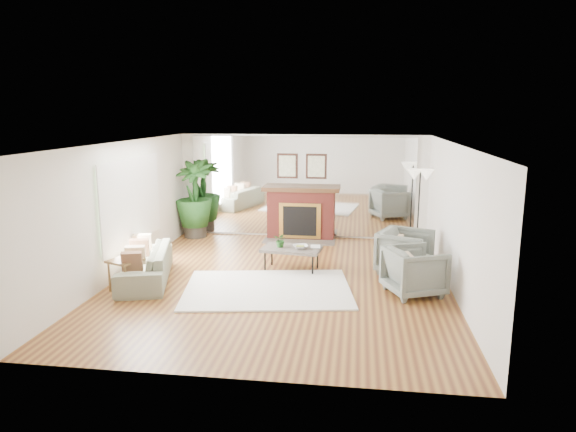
# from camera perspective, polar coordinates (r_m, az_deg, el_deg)

# --- Properties ---
(ground) EXTENTS (7.00, 7.00, 0.00)m
(ground) POSITION_cam_1_polar(r_m,az_deg,el_deg) (9.41, -0.85, -7.30)
(ground) COLOR #5F2F18
(ground) RESTS_ON ground
(wall_left) EXTENTS (0.02, 7.00, 2.50)m
(wall_left) POSITION_cam_1_polar(r_m,az_deg,el_deg) (9.98, -18.10, 0.64)
(wall_left) COLOR white
(wall_left) RESTS_ON ground
(wall_right) EXTENTS (0.02, 7.00, 2.50)m
(wall_right) POSITION_cam_1_polar(r_m,az_deg,el_deg) (9.13, 18.01, -0.33)
(wall_right) COLOR white
(wall_right) RESTS_ON ground
(wall_back) EXTENTS (6.00, 0.02, 2.50)m
(wall_back) POSITION_cam_1_polar(r_m,az_deg,el_deg) (12.50, 1.56, 3.31)
(wall_back) COLOR white
(wall_back) RESTS_ON ground
(mirror_panel) EXTENTS (5.40, 0.04, 2.40)m
(mirror_panel) POSITION_cam_1_polar(r_m,az_deg,el_deg) (12.48, 1.55, 3.29)
(mirror_panel) COLOR silver
(mirror_panel) RESTS_ON wall_back
(window_panel) EXTENTS (0.04, 2.40, 1.50)m
(window_panel) POSITION_cam_1_polar(r_m,az_deg,el_deg) (10.30, -17.03, 1.60)
(window_panel) COLOR #B2E09E
(window_panel) RESTS_ON wall_left
(fireplace) EXTENTS (1.85, 0.83, 2.05)m
(fireplace) POSITION_cam_1_polar(r_m,az_deg,el_deg) (12.37, 1.43, 0.45)
(fireplace) COLOR maroon
(fireplace) RESTS_ON ground
(area_rug) EXTENTS (3.14, 2.47, 0.03)m
(area_rug) POSITION_cam_1_polar(r_m,az_deg,el_deg) (9.00, -2.28, -8.09)
(area_rug) COLOR white
(area_rug) RESTS_ON ground
(coffee_table) EXTENTS (1.19, 0.78, 0.45)m
(coffee_table) POSITION_cam_1_polar(r_m,az_deg,el_deg) (9.96, 0.40, -3.74)
(coffee_table) COLOR #695C53
(coffee_table) RESTS_ON ground
(sofa) EXTENTS (1.35, 2.21, 0.60)m
(sofa) POSITION_cam_1_polar(r_m,az_deg,el_deg) (9.73, -15.59, -5.23)
(sofa) COLOR gray
(sofa) RESTS_ON ground
(armchair_back) EXTENTS (1.20, 1.19, 0.85)m
(armchair_back) POSITION_cam_1_polar(r_m,az_deg,el_deg) (10.02, 12.87, -3.89)
(armchair_back) COLOR slate
(armchair_back) RESTS_ON ground
(armchair_front) EXTENTS (1.16, 1.14, 0.81)m
(armchair_front) POSITION_cam_1_polar(r_m,az_deg,el_deg) (8.93, 13.87, -5.96)
(armchair_front) COLOR slate
(armchair_front) RESTS_ON ground
(side_table) EXTENTS (0.62, 0.62, 0.55)m
(side_table) POSITION_cam_1_polar(r_m,az_deg,el_deg) (9.28, -17.63, -5.15)
(side_table) COLOR olive
(side_table) RESTS_ON ground
(potted_ficus) EXTENTS (0.98, 0.98, 1.89)m
(potted_ficus) POSITION_cam_1_polar(r_m,az_deg,el_deg) (12.71, -10.39, 2.17)
(potted_ficus) COLOR black
(potted_ficus) RESTS_ON ground
(floor_lamp) EXTENTS (0.59, 0.33, 1.80)m
(floor_lamp) POSITION_cam_1_polar(r_m,az_deg,el_deg) (11.66, 14.45, 3.77)
(floor_lamp) COLOR black
(floor_lamp) RESTS_ON ground
(tabletop_plant) EXTENTS (0.31, 0.29, 0.29)m
(tabletop_plant) POSITION_cam_1_polar(r_m,az_deg,el_deg) (9.96, -0.80, -2.68)
(tabletop_plant) COLOR #23551F
(tabletop_plant) RESTS_ON coffee_table
(fruit_bowl) EXTENTS (0.36, 0.36, 0.07)m
(fruit_bowl) POSITION_cam_1_polar(r_m,az_deg,el_deg) (9.88, 1.38, -3.44)
(fruit_bowl) COLOR olive
(fruit_bowl) RESTS_ON coffee_table
(book) EXTENTS (0.21, 0.27, 0.02)m
(book) POSITION_cam_1_polar(r_m,az_deg,el_deg) (10.00, 2.52, -3.42)
(book) COLOR olive
(book) RESTS_ON coffee_table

